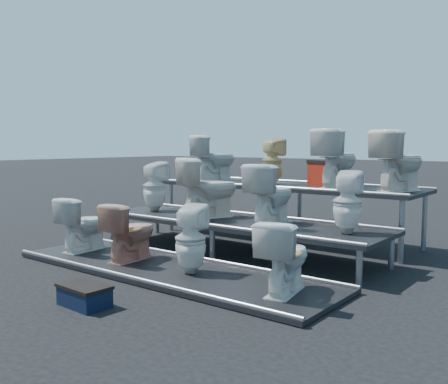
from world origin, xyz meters
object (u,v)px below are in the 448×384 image
Objects in this scene: toilet_7 at (347,202)px; red_crate at (327,175)px; toilet_0 at (84,224)px; toilet_4 at (154,186)px; toilet_6 at (271,194)px; step_stool at (84,297)px; toilet_3 at (285,256)px; toilet_1 at (130,232)px; toilet_5 at (209,188)px; toilet_10 at (337,159)px; toilet_2 at (191,239)px; toilet_9 at (272,161)px; toilet_11 at (399,161)px; toilet_8 at (214,158)px.

red_crate is at bearing -67.80° from toilet_7.
toilet_0 is 1.37m from toilet_4.
toilet_6 is 1.64× the size of step_stool.
toilet_3 is 1.91m from step_stool.
toilet_5 is at bearing -102.46° from toilet_1.
toilet_3 is 1.69m from toilet_6.
toilet_5 is 2.07m from toilet_7.
toilet_0 is 0.86× the size of toilet_10.
toilet_10 is (-0.70, 2.60, 0.86)m from toilet_3.
toilet_4 reaches higher than step_stool.
toilet_2 is at bearing 78.20° from toilet_10.
toilet_9 reaches higher than toilet_2.
toilet_11 is (0.14, 1.30, 0.44)m from toilet_7.
toilet_1 is (0.92, 0.00, -0.01)m from toilet_0.
toilet_0 is 3.46m from toilet_7.
toilet_5 reaches higher than toilet_2.
toilet_7 is 1.80m from red_crate.
toilet_3 is 0.88× the size of toilet_11.
toilet_5 is 1.07× the size of toilet_6.
toilet_11 reaches higher than toilet_8.
toilet_8 is at bearing 114.92° from step_stool.
toilet_0 is at bearing 145.75° from step_stool.
toilet_11 is (3.32, 2.60, 0.84)m from toilet_0.
toilet_3 is at bearing 159.34° from toilet_4.
toilet_2 reaches higher than toilet_0.
toilet_1 is at bearing 105.45° from toilet_5.
toilet_1 is 1.00× the size of toilet_3.
toilet_2 is 1.07× the size of toilet_3.
toilet_3 is 2.74m from toilet_11.
toilet_4 is 1.37m from toilet_8.
toilet_5 is (-2.02, 1.30, 0.46)m from toilet_3.
toilet_8 is at bearing -34.85° from toilet_7.
toilet_11 is at bearing -107.87° from toilet_7.
toilet_2 is 1.85m from toilet_7.
toilet_11 is 1.18m from red_crate.
toilet_1 is at bearing 62.10° from toilet_11.
toilet_7 is at bearing 176.57° from toilet_6.
toilet_1 is 0.92× the size of toilet_8.
toilet_4 is (-0.90, 1.30, 0.42)m from toilet_1.
toilet_6 reaches higher than toilet_1.
toilet_1 is 1.62m from step_stool.
toilet_9 is (-1.85, 1.30, 0.40)m from toilet_7.
toilet_9 is at bearing -76.11° from toilet_5.
toilet_3 is 0.99× the size of toilet_9.
toilet_7 is (0.05, 1.30, 0.41)m from toilet_3.
toilet_9 is at bearing -46.63° from toilet_7.
toilet_5 is 2.83m from step_stool.
toilet_3 is at bearing -47.28° from red_crate.
toilet_10 is at bearing -111.89° from toilet_5.
toilet_7 is at bearing 119.34° from toilet_10.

